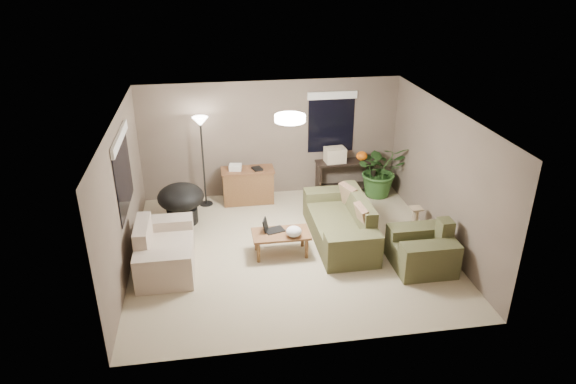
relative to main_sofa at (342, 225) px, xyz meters
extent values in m
plane|color=tan|center=(-1.01, -0.23, -0.29)|extent=(5.50, 5.50, 0.00)
plane|color=white|center=(-1.01, -0.23, 2.21)|extent=(5.50, 5.50, 0.00)
plane|color=#6B5C4F|center=(-1.01, 2.27, 0.96)|extent=(5.50, 0.00, 5.50)
plane|color=#6B5C4F|center=(-1.01, -2.73, 0.96)|extent=(5.50, 0.00, 5.50)
plane|color=#6B5C4F|center=(-3.76, -0.23, 0.96)|extent=(0.00, 5.00, 5.00)
plane|color=#6B5C4F|center=(1.74, -0.23, 0.96)|extent=(0.00, 5.00, 5.00)
cube|color=#4B4B2D|center=(-0.04, 0.00, -0.08)|extent=(0.95, 1.48, 0.42)
cube|color=#4F4F2F|center=(0.32, 0.00, 0.34)|extent=(0.22, 1.48, 0.43)
cube|color=#48482B|center=(-0.04, -0.92, 0.01)|extent=(0.95, 0.36, 0.60)
cube|color=#4D4D2E|center=(-0.04, 0.92, 0.01)|extent=(0.95, 0.36, 0.60)
cube|color=#8C7251|center=(0.26, -0.45, 0.36)|extent=(0.26, 0.46, 0.47)
cube|color=#8C7251|center=(0.26, 0.45, 0.36)|extent=(0.37, 0.50, 0.47)
cube|color=beige|center=(-3.14, -0.44, -0.08)|extent=(0.90, 0.88, 0.42)
cube|color=#BEB6A2|center=(-3.48, -0.44, 0.34)|extent=(0.22, 0.88, 0.43)
cube|color=beige|center=(-3.14, -1.06, 0.01)|extent=(0.90, 0.36, 0.60)
cube|color=beige|center=(-3.14, 0.18, 0.01)|extent=(0.90, 0.36, 0.60)
cube|color=#444529|center=(1.10, -1.10, -0.08)|extent=(0.95, 0.28, 0.42)
cube|color=#4A4B2D|center=(1.46, -1.10, 0.34)|extent=(0.22, 0.28, 0.43)
cube|color=brown|center=(1.10, -1.42, 0.01)|extent=(0.95, 0.36, 0.60)
cube|color=#4E4F2F|center=(1.10, -0.78, 0.01)|extent=(0.95, 0.36, 0.60)
cube|color=brown|center=(-1.18, -0.34, 0.11)|extent=(1.00, 0.55, 0.04)
cylinder|color=brown|center=(-1.60, -0.54, -0.10)|extent=(0.06, 0.06, 0.38)
cylinder|color=brown|center=(-0.76, -0.54, -0.10)|extent=(0.06, 0.06, 0.38)
cylinder|color=brown|center=(-1.60, -0.14, -0.10)|extent=(0.06, 0.06, 0.38)
cylinder|color=brown|center=(-0.76, -0.14, -0.10)|extent=(0.06, 0.06, 0.38)
cube|color=black|center=(-1.28, -0.24, 0.13)|extent=(0.38, 0.32, 0.02)
cube|color=black|center=(-1.44, -0.24, 0.25)|extent=(0.13, 0.24, 0.22)
ellipsoid|color=white|center=(-0.98, -0.49, 0.22)|extent=(0.29, 0.27, 0.19)
cube|color=brown|center=(-1.56, 1.86, 0.06)|extent=(1.05, 0.45, 0.71)
cube|color=brown|center=(-1.56, 1.86, 0.44)|extent=(1.10, 0.50, 0.04)
cube|color=silver|center=(-1.81, 1.86, 0.52)|extent=(0.28, 0.24, 0.12)
cube|color=black|center=(-1.36, 1.81, 0.48)|extent=(0.24, 0.26, 0.04)
cube|color=black|center=(0.59, 1.99, 0.44)|extent=(1.30, 0.40, 0.04)
cube|color=black|center=(-0.01, 1.99, 0.06)|extent=(0.05, 0.38, 0.71)
cube|color=black|center=(1.19, 1.99, 0.06)|extent=(0.05, 0.38, 0.71)
cube|color=black|center=(0.59, 1.99, -0.14)|extent=(1.25, 0.36, 0.03)
ellipsoid|color=orange|center=(0.94, 1.99, 0.55)|extent=(0.28, 0.28, 0.20)
cube|color=beige|center=(0.34, 1.99, 0.61)|extent=(0.45, 0.35, 0.32)
cylinder|color=black|center=(-2.93, 1.14, -0.14)|extent=(0.60, 0.60, 0.30)
ellipsoid|color=black|center=(-2.93, 1.14, 0.26)|extent=(1.06, 1.06, 0.50)
cylinder|color=black|center=(-2.46, 1.88, -0.28)|extent=(0.28, 0.28, 0.02)
cylinder|color=black|center=(-2.46, 1.88, 0.61)|extent=(0.04, 0.04, 1.78)
cone|color=white|center=(-2.46, 1.88, 1.53)|extent=(0.32, 0.32, 0.18)
cylinder|color=white|center=(-1.01, -0.23, 2.15)|extent=(0.50, 0.50, 0.10)
imported|color=#2D5923|center=(1.30, 1.76, 0.17)|extent=(1.07, 1.19, 0.93)
cube|color=tan|center=(1.45, 0.07, -0.28)|extent=(0.32, 0.32, 0.03)
cylinder|color=tan|center=(1.45, 0.07, -0.04)|extent=(0.12, 0.12, 0.44)
cube|color=tan|center=(1.45, 0.07, 0.19)|extent=(0.22, 0.22, 0.03)
cube|color=black|center=(-3.74, 0.07, 1.26)|extent=(0.01, 1.50, 1.30)
cube|color=white|center=(-3.72, 0.07, 1.86)|extent=(0.05, 1.56, 0.16)
cube|color=black|center=(0.29, 2.25, 1.26)|extent=(1.00, 0.01, 1.30)
cube|color=white|center=(0.29, 2.23, 1.86)|extent=(1.06, 0.05, 0.16)
camera|label=1|loc=(-2.28, -8.06, 4.51)|focal=32.00mm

